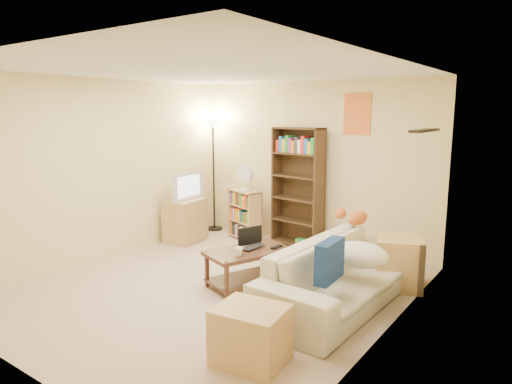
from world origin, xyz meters
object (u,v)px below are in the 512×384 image
tabby_cat (355,217)px  desk_fan (245,176)px  tv_stand (185,220)px  side_table (398,262)px  mug (238,252)px  laptop (256,248)px  television (184,186)px  tall_bookshelf (297,184)px  coffee_table (249,262)px  short_bookshelf (245,215)px  end_cabinet (251,335)px  sofa (342,274)px  floor_lamp (213,143)px

tabby_cat → desk_fan: (-2.07, 0.49, 0.28)m
tv_stand → side_table: size_ratio=1.12×
mug → tv_stand: bearing=149.3°
laptop → side_table: size_ratio=0.58×
tv_stand → side_table: 3.42m
tabby_cat → mug: tabby_cat is taller
television → tall_bookshelf: (1.58, 0.82, 0.07)m
coffee_table → mug: size_ratio=7.71×
short_bookshelf → mug: bearing=-35.3°
side_table → end_cabinet: (-0.45, -2.34, -0.06)m
sofa → short_bookshelf: (-2.37, 1.42, 0.07)m
side_table → end_cabinet: bearing=-100.8°
coffee_table → tall_bookshelf: 1.93m
side_table → floor_lamp: bearing=167.6°
tabby_cat → mug: bearing=-123.0°
mug → television: bearing=149.3°
desk_fan → end_cabinet: size_ratio=0.74×
side_table → short_bookshelf: bearing=167.8°
tabby_cat → coffee_table: tabby_cat is taller
sofa → television: bearing=78.1°
coffee_table → television: television is taller
mug → desk_fan: 2.23m
laptop → side_table: (1.42, 0.90, -0.15)m
tv_stand → end_cabinet: bearing=-44.8°
mug → desk_fan: (-1.23, 1.78, 0.55)m
laptop → short_bookshelf: bearing=42.1°
coffee_table → short_bookshelf: bearing=149.2°
short_bookshelf → laptop: bearing=-29.4°
laptop → tv_stand: size_ratio=0.51×
mug → short_bookshelf: 2.22m
sofa → floor_lamp: bearing=65.5°
laptop → end_cabinet: size_ratio=0.61×
laptop → television: bearing=68.1°
coffee_table → sofa: bearing=29.1°
coffee_table → laptop: laptop is taller
end_cabinet → desk_fan: bearing=127.5°
tv_stand → short_bookshelf: 0.96m
tabby_cat → tv_stand: (-2.83, -0.11, -0.42)m
mug → tall_bookshelf: bearing=101.6°
sofa → end_cabinet: bearing=178.0°
desk_fan → laptop: bearing=-49.2°
tv_stand → end_cabinet: tv_stand is taller
tall_bookshelf → side_table: tall_bookshelf is taller
short_bookshelf → desk_fan: desk_fan is taller
tv_stand → end_cabinet: size_ratio=1.19×
coffee_table → end_cabinet: 1.69m
tabby_cat → tv_stand: bearing=-177.8°
side_table → desk_fan: bearing=168.5°
tall_bookshelf → end_cabinet: size_ratio=3.20×
television → floor_lamp: size_ratio=0.40×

